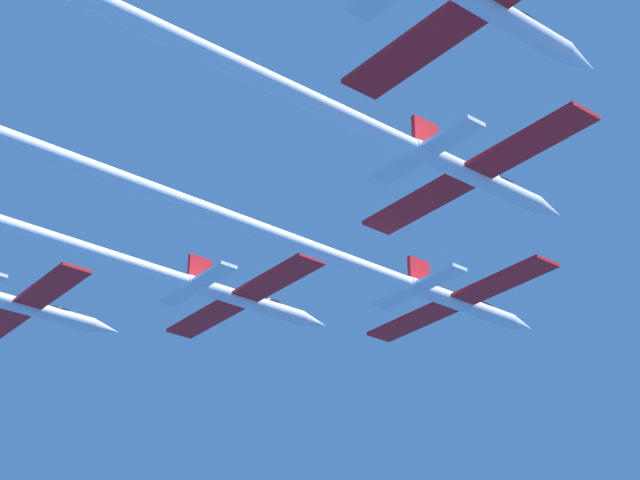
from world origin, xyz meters
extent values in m
cylinder|color=white|center=(-0.21, 0.20, -0.37)|extent=(1.11, 10.09, 1.11)
cone|color=white|center=(-0.21, 6.35, -0.37)|extent=(1.09, 2.22, 1.09)
ellipsoid|color=black|center=(-0.21, 2.42, 0.11)|extent=(0.78, 2.02, 0.55)
cube|color=red|center=(-4.60, -0.31, -0.37)|extent=(7.67, 2.22, 0.24)
cube|color=red|center=(4.18, -0.31, -0.37)|extent=(7.67, 2.22, 0.24)
cube|color=red|center=(-0.21, -3.84, 1.00)|extent=(0.29, 1.82, 1.61)
cube|color=white|center=(-2.49, -4.04, -0.37)|extent=(3.45, 1.33, 0.24)
cube|color=white|center=(2.07, -4.04, -0.37)|extent=(3.45, 1.33, 0.24)
cylinder|color=white|center=(-0.21, -21.03, -0.37)|extent=(1.00, 32.37, 1.00)
cylinder|color=white|center=(-10.82, -10.62, 0.53)|extent=(1.11, 10.09, 1.11)
cone|color=white|center=(-10.82, -4.46, 0.53)|extent=(1.09, 2.22, 1.09)
ellipsoid|color=black|center=(-10.82, -8.40, 1.00)|extent=(0.78, 2.02, 0.55)
cube|color=red|center=(-15.21, -11.12, 0.53)|extent=(7.67, 2.22, 0.24)
cube|color=red|center=(-6.43, -11.12, 0.53)|extent=(7.67, 2.22, 0.24)
cube|color=red|center=(-10.82, -14.65, 1.89)|extent=(0.29, 1.82, 1.61)
cube|color=white|center=(-13.10, -14.86, 0.53)|extent=(3.45, 1.33, 0.24)
cube|color=white|center=(-8.54, -14.86, 0.53)|extent=(3.45, 1.33, 0.24)
cylinder|color=white|center=(11.35, -10.22, 0.53)|extent=(1.11, 10.09, 1.11)
cone|color=white|center=(11.35, -4.06, 0.53)|extent=(1.09, 2.22, 1.09)
ellipsoid|color=black|center=(11.35, -8.00, 1.00)|extent=(0.78, 2.02, 0.55)
cube|color=red|center=(6.96, -10.72, 0.53)|extent=(7.67, 2.22, 0.24)
cube|color=red|center=(15.74, -10.72, 0.53)|extent=(7.67, 2.22, 0.24)
cube|color=red|center=(11.35, -14.25, 1.89)|extent=(0.29, 1.82, 1.61)
cube|color=white|center=(9.07, -14.46, 0.53)|extent=(3.45, 1.33, 0.24)
cube|color=white|center=(13.63, -14.46, 0.53)|extent=(3.45, 1.33, 0.24)
cylinder|color=white|center=(11.35, -30.90, 0.53)|extent=(1.00, 31.28, 1.00)
cylinder|color=white|center=(-22.13, -21.80, 0.75)|extent=(1.11, 10.09, 1.11)
cone|color=white|center=(-22.13, -15.64, 0.75)|extent=(1.09, 2.22, 1.09)
ellipsoid|color=black|center=(-22.13, -19.58, 1.22)|extent=(0.78, 2.02, 0.55)
cube|color=red|center=(-17.74, -22.30, 0.75)|extent=(7.67, 2.22, 0.24)
cylinder|color=white|center=(22.55, -21.24, -0.20)|extent=(1.11, 10.09, 1.11)
cone|color=white|center=(22.55, -15.08, -0.20)|extent=(1.09, 2.22, 1.09)
ellipsoid|color=black|center=(22.55, -19.02, 0.27)|extent=(0.78, 2.02, 0.55)
cube|color=red|center=(18.16, -21.74, -0.20)|extent=(7.67, 2.22, 0.24)
camera|label=1|loc=(46.62, -50.10, -30.92)|focal=60.25mm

